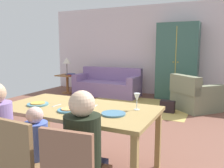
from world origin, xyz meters
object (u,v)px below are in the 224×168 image
Objects in this scene: book_upper at (71,74)px; handbag at (167,107)px; plate_near_man at (38,104)px; table_lamp at (67,61)px; book_lower at (72,75)px; armoire at (177,61)px; person_woman at (85,160)px; person_man at (2,140)px; dining_chair_child at (25,160)px; armchair at (194,96)px; plate_near_child at (69,110)px; couch at (108,85)px; wine_glass at (137,98)px; dining_table at (78,113)px; side_table at (67,81)px; plate_near_woman at (113,114)px; person_child at (40,158)px.

handbag is at bearing -15.08° from book_upper.
plate_near_man is 0.46× the size of table_lamp.
armoire is at bearing 12.54° from book_lower.
handbag is at bearing 91.22° from person_woman.
person_man is 5.14m from table_lamp.
table_lamp is (-3.44, 4.48, 0.50)m from person_woman.
armchair is at bearing 77.55° from dining_chair_child.
plate_near_child reaches higher than book_lower.
armoire is at bearing 91.86° from person_woman.
plate_near_child is at bearing -55.05° from book_upper.
book_upper is (-1.12, -0.30, 0.32)m from couch.
armoire reaches higher than handbag.
wine_glass is 5.13m from table_lamp.
dining_table is 0.20m from plate_near_child.
armoire is 3.89× the size of table_lamp.
armoire is (0.82, 5.13, 0.54)m from person_man.
armoire is (0.33, 5.31, 0.56)m from dining_chair_child.
handbag is at bearing 75.77° from person_man.
armchair is at bearing 70.62° from person_man.
dining_chair_child reaches higher than side_table.
dining_chair_child reaches higher than plate_near_woman.
armchair is at bearing 85.00° from wine_glass.
person_child reaches higher than handbag.
person_child is at bearing -0.60° from person_man.
plate_near_woman is 0.43× the size of side_table.
couch is at bearing 164.87° from armchair.
plate_near_child and plate_near_woman have the same top height.
handbag is at bearing -29.24° from couch.
person_child reaches higher than side_table.
armchair is at bearing 41.87° from handbag.
dining_chair_child reaches higher than armchair.
dining_chair_child is at bearing -59.31° from book_lower.
plate_near_man is at bearing -112.05° from armchair.
table_lamp is at bearing 173.53° from armchair.
book_upper is (-2.77, 4.62, 0.13)m from dining_chair_child.
plate_near_woman is 0.61m from person_woman.
book_lower reaches higher than side_table.
dining_chair_child is (-0.00, -0.65, -0.28)m from plate_near_child.
wine_glass is at bearing 52.40° from person_child.
table_lamp reaches higher than plate_near_man.
armoire is at bearing 93.34° from handbag.
person_man is at bearing -61.27° from table_lamp.
plate_near_man is 1.14× the size of book_upper.
handbag is (0.41, 3.59, -0.30)m from person_child.
handbag is (-0.08, 3.58, -0.38)m from person_woman.
person_man is 5.04× the size of book_lower.
wine_glass is 1.27m from dining_chair_child.
book_lower is at bearing 125.90° from dining_table.
armoire reaches higher than book_upper.
book_upper is at bearing 120.97° from dining_chair_child.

